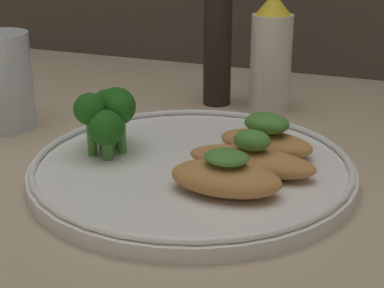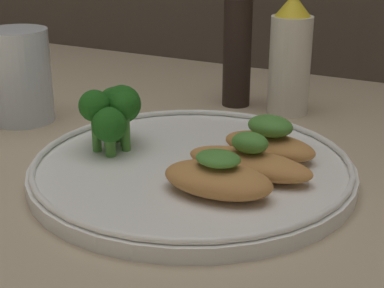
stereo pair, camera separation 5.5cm
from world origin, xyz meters
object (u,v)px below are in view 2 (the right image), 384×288
object	(u,v)px
plate	(192,167)
sauce_bottle	(290,57)
pepper_grinder	(237,49)
broccoli_bunch	(113,110)
drinking_glass	(20,76)

from	to	relation	value
plate	sauce_bottle	bearing A→B (deg)	86.13
plate	pepper_grinder	xyz separation A→B (cm)	(-5.53, 23.31, 6.47)
sauce_bottle	broccoli_bunch	bearing A→B (deg)	-114.22
plate	pepper_grinder	size ratio (longest dim) A/B	1.91
sauce_bottle	drinking_glass	xyz separation A→B (cm)	(-27.57, -17.86, -1.52)
sauce_bottle	drinking_glass	distance (cm)	32.89
broccoli_bunch	drinking_glass	bearing A→B (deg)	162.63
sauce_bottle	pepper_grinder	world-z (taller)	pepper_grinder
plate	drinking_glass	size ratio (longest dim) A/B	2.77
broccoli_bunch	sauce_bottle	size ratio (longest dim) A/B	0.50
sauce_bottle	drinking_glass	size ratio (longest dim) A/B	1.33
plate	drinking_glass	xyz separation A→B (cm)	(-26.00, 5.44, 4.58)
pepper_grinder	broccoli_bunch	bearing A→B (deg)	-98.18
plate	drinking_glass	bearing A→B (deg)	168.17
plate	sauce_bottle	world-z (taller)	sauce_bottle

